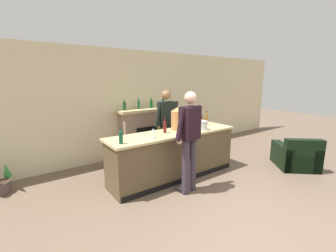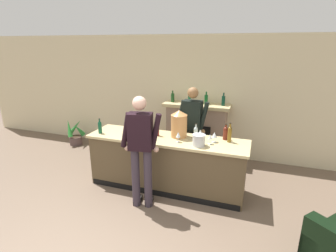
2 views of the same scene
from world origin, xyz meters
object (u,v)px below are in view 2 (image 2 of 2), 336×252
object	(u,v)px
person_customer	(141,148)
person_bartender	(192,128)
fireplace_stone	(196,130)
potted_plant_corner	(75,135)
wine_bottle_burgundy_dark	(157,128)
wine_glass_front_left	(200,132)
wine_bottle_chardonnay_pale	(230,134)
wine_glass_back_row	(210,137)
copper_dispenser	(179,124)
wine_glass_near_bucket	(178,135)
wine_glass_by_dispenser	(131,130)
ice_bucket_steel	(199,140)
wine_bottle_rose_blush	(226,132)
wine_bottle_merlot_tall	(100,127)
wine_bottle_cabernet_heavy	(196,133)
wine_glass_front_right	(214,135)

from	to	relation	value
person_customer	person_bartender	xyz separation A→B (m)	(0.47, 1.35, -0.03)
fireplace_stone	potted_plant_corner	bearing A→B (deg)	-175.28
wine_bottle_burgundy_dark	wine_glass_front_left	size ratio (longest dim) A/B	1.86
wine_bottle_chardonnay_pale	wine_glass_back_row	size ratio (longest dim) A/B	2.01
person_bartender	wine_glass_front_left	distance (m)	0.61
copper_dispenser	person_bartender	bearing A→B (deg)	79.92
fireplace_stone	person_bartender	bearing A→B (deg)	-83.30
wine_glass_back_row	wine_bottle_burgundy_dark	bearing A→B (deg)	173.56
fireplace_stone	copper_dispenser	xyz separation A→B (m)	(0.00, -1.39, 0.56)
wine_bottle_burgundy_dark	wine_bottle_chardonnay_pale	world-z (taller)	wine_bottle_chardonnay_pale
potted_plant_corner	wine_glass_near_bucket	world-z (taller)	wine_glass_near_bucket
fireplace_stone	wine_bottle_chardonnay_pale	world-z (taller)	fireplace_stone
wine_glass_by_dispenser	wine_glass_near_bucket	xyz separation A→B (m)	(0.85, 0.03, -0.00)
wine_glass_back_row	wine_glass_front_left	distance (m)	0.29
ice_bucket_steel	wine_glass_back_row	xyz separation A→B (m)	(0.16, 0.13, 0.02)
potted_plant_corner	wine_bottle_burgundy_dark	size ratio (longest dim) A/B	2.21
person_bartender	wine_bottle_rose_blush	size ratio (longest dim) A/B	6.38
person_bartender	wine_bottle_rose_blush	world-z (taller)	person_bartender
wine_bottle_merlot_tall	wine_bottle_cabernet_heavy	world-z (taller)	wine_bottle_cabernet_heavy
person_customer	wine_glass_back_row	xyz separation A→B (m)	(0.95, 0.62, 0.07)
ice_bucket_steel	wine_bottle_rose_blush	distance (m)	0.57
person_customer	ice_bucket_steel	distance (m)	0.94
ice_bucket_steel	wine_bottle_rose_blush	bearing A→B (deg)	49.80
copper_dispenser	wine_glass_back_row	bearing A→B (deg)	-16.97
wine_glass_near_bucket	wine_bottle_burgundy_dark	bearing A→B (deg)	157.14
wine_glass_back_row	wine_bottle_rose_blush	bearing A→B (deg)	55.36
wine_bottle_cabernet_heavy	wine_bottle_chardonnay_pale	bearing A→B (deg)	11.37
potted_plant_corner	wine_bottle_chardonnay_pale	world-z (taller)	wine_bottle_chardonnay_pale
wine_bottle_cabernet_heavy	wine_glass_back_row	size ratio (longest dim) A/B	1.80
fireplace_stone	wine_bottle_chardonnay_pale	bearing A→B (deg)	-57.44
ice_bucket_steel	copper_dispenser	bearing A→B (deg)	144.07
wine_bottle_burgundy_dark	ice_bucket_steel	bearing A→B (deg)	-16.55
person_customer	copper_dispenser	distance (m)	0.90
potted_plant_corner	wine_glass_front_left	distance (m)	3.81
potted_plant_corner	person_customer	distance (m)	3.49
person_customer	person_bartender	world-z (taller)	person_customer
ice_bucket_steel	wine_bottle_cabernet_heavy	size ratio (longest dim) A/B	0.71
wine_bottle_merlot_tall	wine_bottle_cabernet_heavy	distance (m)	1.76
person_customer	wine_bottle_burgundy_dark	xyz separation A→B (m)	(-0.01, 0.73, 0.09)
copper_dispenser	wine_bottle_chardonnay_pale	distance (m)	0.88
ice_bucket_steel	person_customer	bearing A→B (deg)	-148.32
person_customer	wine_glass_near_bucket	bearing A→B (deg)	51.45
wine_glass_by_dispenser	wine_glass_front_right	xyz separation A→B (m)	(1.43, 0.22, -0.00)
potted_plant_corner	wine_glass_by_dispenser	bearing A→B (deg)	-30.67
wine_bottle_rose_blush	wine_glass_front_left	bearing A→B (deg)	-165.70
wine_bottle_chardonnay_pale	wine_bottle_cabernet_heavy	distance (m)	0.56
person_bartender	fireplace_stone	bearing A→B (deg)	96.70
person_bartender	copper_dispenser	world-z (taller)	person_bartender
potted_plant_corner	wine_glass_back_row	world-z (taller)	wine_glass_back_row
wine_bottle_rose_blush	wine_glass_front_left	xyz separation A→B (m)	(-0.42, -0.11, -0.01)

